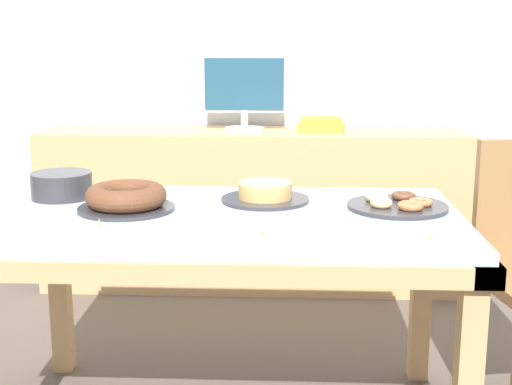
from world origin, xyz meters
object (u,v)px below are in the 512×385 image
cake_chocolate_round (265,193)px  computer_monitor (244,93)px  pastry_platter (398,204)px  tealight_left_edge (322,193)px  tealight_near_front (430,240)px  cake_golden_bundt (126,198)px  plate_stack (62,185)px  tealight_centre (262,237)px  book_stack (321,125)px  tealight_near_cakes (99,228)px

cake_chocolate_round → computer_monitor: bearing=96.9°
computer_monitor → pastry_platter: 1.47m
computer_monitor → tealight_left_edge: 1.22m
pastry_platter → tealight_near_front: size_ratio=8.23×
cake_golden_bundt → tealight_near_front: bearing=-20.8°
plate_stack → tealight_near_front: bearing=-23.7°
pastry_platter → tealight_left_edge: (-0.24, 0.18, -0.00)m
cake_golden_bundt → tealight_left_edge: (0.64, 0.25, -0.03)m
computer_monitor → tealight_centre: (0.16, -1.73, -0.26)m
book_stack → tealight_centre: bearing=-97.7°
cake_chocolate_round → pastry_platter: cake_chocolate_round is taller
tealight_left_edge → tealight_near_front: bearing=-65.7°
tealight_centre → computer_monitor: bearing=95.2°
pastry_platter → tealight_near_cakes: 0.96m
tealight_near_front → book_stack: bearing=97.3°
plate_stack → cake_golden_bundt: bearing=-32.6°
plate_stack → tealight_near_front: plate_stack is taller
book_stack → cake_chocolate_round: 1.27m
tealight_left_edge → tealight_near_front: 0.65m
pastry_platter → cake_golden_bundt: bearing=-175.8°
cake_golden_bundt → plate_stack: (-0.27, 0.17, 0.01)m
computer_monitor → pastry_platter: size_ratio=1.29×
cake_golden_bundt → tealight_centre: size_ratio=7.85×
computer_monitor → plate_stack: computer_monitor is taller
tealight_left_edge → tealight_near_cakes: 0.83m
tealight_left_edge → plate_stack: bearing=-175.1°
plate_stack → book_stack: bearing=52.0°
computer_monitor → book_stack: 0.42m
cake_golden_bundt → plate_stack: size_ratio=1.49×
cake_chocolate_round → pastry_platter: 0.45m
pastry_platter → tealight_left_edge: pastry_platter is taller
plate_stack → tealight_centre: bearing=-35.1°
pastry_platter → tealight_near_front: 0.41m
tealight_centre → tealight_near_cakes: bearing=170.4°
cake_golden_bundt → cake_chocolate_round: bearing=18.6°
computer_monitor → cake_chocolate_round: bearing=-83.1°
plate_stack → tealight_left_edge: size_ratio=5.25×
cake_golden_bundt → tealight_near_front: 0.97m
book_stack → cake_chocolate_round: size_ratio=0.83×
computer_monitor → cake_golden_bundt: computer_monitor is taller
tealight_left_edge → tealight_near_front: (0.27, -0.59, 0.00)m
book_stack → plate_stack: book_stack is taller
cake_golden_bundt → tealight_left_edge: bearing=21.1°
tealight_centre → cake_golden_bundt: bearing=143.4°
tealight_near_cakes → plate_stack: bearing=119.9°
cake_golden_bundt → tealight_near_front: cake_golden_bundt is taller
tealight_near_front → tealight_centre: 0.46m
computer_monitor → tealight_near_cakes: size_ratio=10.60×
book_stack → plate_stack: (-0.95, -1.22, -0.07)m
tealight_near_cakes → pastry_platter: bearing=19.5°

